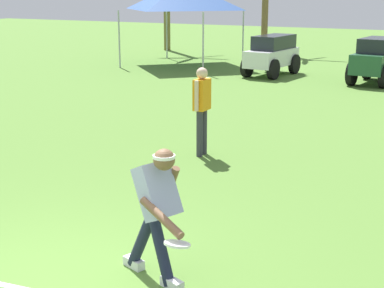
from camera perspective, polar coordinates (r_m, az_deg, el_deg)
frisbee_thrower at (r=5.81m, az=-3.42°, el=-6.13°), size 1.02×0.69×1.41m
frisbee_in_flight at (r=5.37m, az=-1.44°, el=-9.68°), size 0.28×0.28×0.07m
teammate_near_sideline at (r=10.24m, az=0.97°, el=3.99°), size 0.21×0.49×1.56m
parked_car_slot_a at (r=20.29m, az=7.79°, el=8.66°), size 1.35×2.48×1.34m
parked_car_slot_b at (r=19.21m, az=17.47°, el=7.83°), size 1.37×2.43×1.40m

